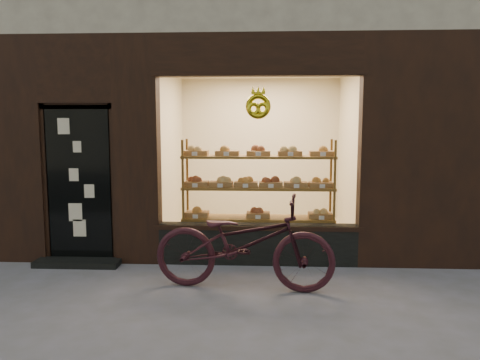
{
  "coord_description": "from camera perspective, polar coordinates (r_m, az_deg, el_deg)",
  "views": [
    {
      "loc": [
        0.53,
        -4.18,
        1.94
      ],
      "look_at": [
        0.21,
        2.0,
        1.18
      ],
      "focal_mm": 35.0,
      "sensor_mm": 36.0,
      "label": 1
    }
  ],
  "objects": [
    {
      "name": "ground",
      "position": [
        4.63,
        -4.08,
        -17.74
      ],
      "size": [
        90.0,
        90.0,
        0.0
      ],
      "primitive_type": "plane",
      "color": "#585858"
    },
    {
      "name": "display_shelf",
      "position": [
        6.8,
        2.24,
        -1.8
      ],
      "size": [
        2.2,
        0.45,
        1.7
      ],
      "color": "#573615",
      "rests_on": "ground"
    },
    {
      "name": "bicycle",
      "position": [
        5.48,
        0.46,
        -7.66
      ],
      "size": [
        2.17,
        0.95,
        1.1
      ],
      "primitive_type": "imported",
      "rotation": [
        0.0,
        0.0,
        1.46
      ],
      "color": "black",
      "rests_on": "ground"
    }
  ]
}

